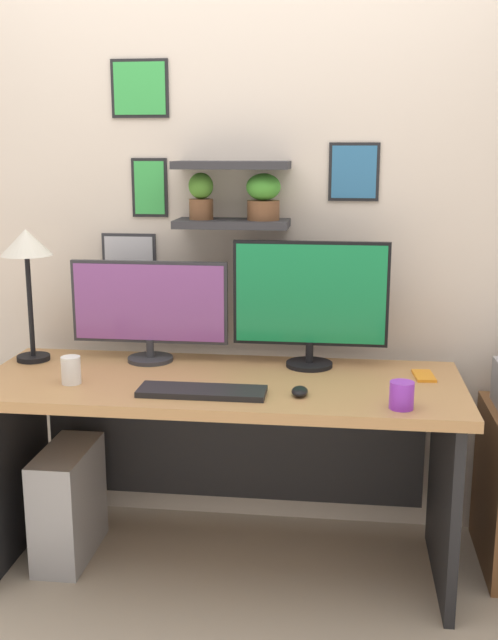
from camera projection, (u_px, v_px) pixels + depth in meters
ground_plane at (222, 564)px, 2.94m from camera, size 8.00×8.00×0.00m
back_wall_assembly at (236, 205)px, 3.06m from camera, size 4.40×0.24×2.70m
desk at (223, 427)px, 2.87m from camera, size 1.76×0.68×0.75m
monitor_left at (149, 307)px, 2.97m from camera, size 0.62×0.18×0.40m
monitor_right at (310, 299)px, 2.89m from camera, size 0.59×0.18×0.49m
keyboard at (202, 391)px, 2.60m from camera, size 0.44×0.14×0.02m
computer_mouse at (300, 391)px, 2.58m from camera, size 0.06×0.09×0.03m
desk_lamp at (27, 253)px, 2.93m from camera, size 0.20×0.20×0.52m
cell_phone at (424, 376)px, 2.80m from camera, size 0.08×0.15×0.01m
coffee_mug at (402, 395)px, 2.45m from camera, size 0.08×0.08×0.09m
pen_cup at (71, 370)px, 2.71m from camera, size 0.07×0.07×0.10m
computer_tower_left at (69, 503)px, 2.96m from camera, size 0.18×0.40×0.44m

